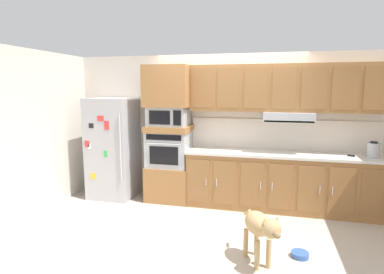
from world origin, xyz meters
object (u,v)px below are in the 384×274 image
at_px(refrigerator, 113,148).
at_px(dog, 261,227).
at_px(built_in_oven, 169,149).
at_px(microwave, 169,116).
at_px(electric_kettle, 373,150).
at_px(dog_food_bowl, 300,254).
at_px(screwdriver, 351,155).

distance_m(refrigerator, dog, 3.16).
relative_size(built_in_oven, dog, 0.99).
relative_size(microwave, dog, 0.91).
relative_size(electric_kettle, dog_food_bowl, 1.20).
bearing_deg(dog_food_bowl, refrigerator, 155.30).
xyz_separation_m(refrigerator, built_in_oven, (1.02, 0.07, 0.02)).
distance_m(refrigerator, electric_kettle, 4.17).
bearing_deg(dog_food_bowl, electric_kettle, 52.69).
bearing_deg(microwave, dog_food_bowl, -35.84).
bearing_deg(dog, screwdriver, 114.66).
height_order(built_in_oven, dog_food_bowl, built_in_oven).
relative_size(built_in_oven, dog_food_bowl, 3.50).
distance_m(built_in_oven, dog_food_bowl, 2.68).
relative_size(refrigerator, microwave, 2.73).
distance_m(refrigerator, microwave, 1.18).
xyz_separation_m(built_in_oven, screwdriver, (2.87, -0.01, 0.03)).
bearing_deg(dog_food_bowl, microwave, 144.16).
height_order(refrigerator, built_in_oven, refrigerator).
height_order(microwave, dog, microwave).
xyz_separation_m(refrigerator, screwdriver, (3.89, 0.05, 0.05)).
bearing_deg(refrigerator, microwave, 3.78).
distance_m(electric_kettle, dog, 2.38).
bearing_deg(screwdriver, built_in_oven, 179.70).
relative_size(built_in_oven, electric_kettle, 2.92).
bearing_deg(screwdriver, dog, -125.90).
distance_m(microwave, dog, 2.59).
distance_m(refrigerator, dog_food_bowl, 3.49).
distance_m(built_in_oven, dog, 2.43).
bearing_deg(dog, electric_kettle, 108.57).
relative_size(refrigerator, dog, 2.50).
xyz_separation_m(built_in_oven, electric_kettle, (3.15, -0.05, 0.13)).
bearing_deg(built_in_oven, microwave, -0.77).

